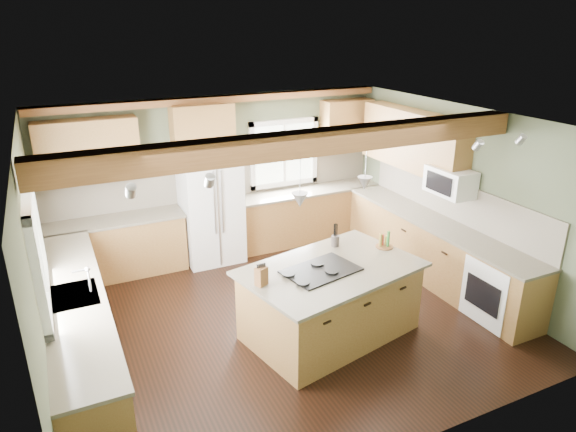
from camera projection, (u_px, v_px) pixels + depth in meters
name	position (u px, v px, depth m)	size (l,w,h in m)	color
floor	(285.00, 316.00, 6.83)	(5.60, 5.60, 0.00)	black
ceiling	(284.00, 122.00, 5.90)	(5.60, 5.60, 0.00)	silver
wall_back	(220.00, 175.00, 8.47)	(5.60, 5.60, 0.00)	#4D573D
wall_left	(37.00, 271.00, 5.24)	(5.00, 5.00, 0.00)	#4D573D
wall_right	(458.00, 195.00, 7.49)	(5.00, 5.00, 0.00)	#4D573D
ceiling_beam	(308.00, 143.00, 5.45)	(5.55, 0.26, 0.26)	brown
soffit_trim	(218.00, 99.00, 7.94)	(5.55, 0.20, 0.10)	brown
backsplash_back	(221.00, 180.00, 8.49)	(5.58, 0.03, 0.58)	brown
backsplash_right	(454.00, 200.00, 7.56)	(0.03, 3.70, 0.58)	brown
base_cab_back_left	(117.00, 248.00, 7.81)	(2.02, 0.60, 0.88)	brown
counter_back_left	(113.00, 220.00, 7.64)	(2.06, 0.64, 0.04)	#464133
base_cab_back_right	(308.00, 215.00, 9.13)	(2.62, 0.60, 0.88)	brown
counter_back_right	(308.00, 191.00, 8.96)	(2.66, 0.64, 0.04)	#464133
base_cab_left	(80.00, 333.00, 5.71)	(0.60, 3.70, 0.88)	brown
counter_left	(74.00, 296.00, 5.54)	(0.64, 3.74, 0.04)	#464133
base_cab_right	(433.00, 251.00, 7.72)	(0.60, 3.70, 0.88)	brown
counter_right	(436.00, 223.00, 7.56)	(0.64, 3.74, 0.04)	#464133
upper_cab_back_left	(88.00, 151.00, 7.29)	(1.40, 0.35, 0.90)	brown
upper_cab_over_fridge	(203.00, 127.00, 7.90)	(0.96, 0.35, 0.70)	brown
upper_cab_right	(413.00, 140.00, 7.95)	(0.35, 2.20, 0.90)	brown
upper_cab_back_corner	(346.00, 126.00, 9.02)	(0.90, 0.35, 0.90)	brown
window_left	(35.00, 246.00, 5.20)	(0.04, 1.60, 1.05)	white
window_back	(284.00, 153.00, 8.83)	(1.10, 0.04, 1.00)	white
sink	(74.00, 296.00, 5.54)	(0.50, 0.65, 0.03)	#262628
faucet	(89.00, 281.00, 5.56)	(0.02, 0.02, 0.28)	#B2B2B7
dishwasher	(94.00, 407.00, 4.62)	(0.60, 0.60, 0.84)	white
oven	(500.00, 290.00, 6.63)	(0.60, 0.72, 0.84)	white
microwave	(450.00, 181.00, 7.27)	(0.40, 0.70, 0.38)	white
pendant_left	(300.00, 200.00, 5.52)	(0.18, 0.18, 0.16)	#B2B2B7
pendant_right	(365.00, 183.00, 6.09)	(0.18, 0.18, 0.16)	#B2B2B7
refrigerator	(211.00, 207.00, 8.17)	(0.90, 0.74, 1.80)	white
island	(330.00, 302.00, 6.32)	(1.98, 1.21, 0.88)	olive
island_top	(331.00, 269.00, 6.16)	(2.11, 1.34, 0.04)	#464133
cooktop	(321.00, 270.00, 6.05)	(0.86, 0.57, 0.02)	black
knife_block	(261.00, 276.00, 5.71)	(0.13, 0.10, 0.22)	brown
utensil_crock	(335.00, 241.00, 6.70)	(0.11, 0.11, 0.14)	#3F3633
bottle_tray	(385.00, 240.00, 6.66)	(0.23, 0.23, 0.21)	brown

